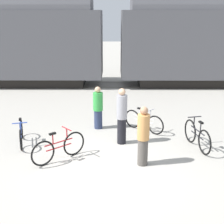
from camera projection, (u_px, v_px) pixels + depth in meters
ground_plane at (109, 166)px, 8.72m from camera, size 80.00×80.00×0.00m
freight_train at (112, 34)px, 17.71m from camera, size 27.56×2.88×5.60m
rail_near at (111, 87)px, 17.92m from camera, size 39.56×0.07×0.01m
rail_far at (112, 82)px, 19.29m from camera, size 39.56×0.07×0.01m
bicycle_blue at (21, 133)px, 10.10m from camera, size 0.54×1.65×0.83m
bicycle_maroon at (59, 148)px, 8.94m from camera, size 1.36×1.22×0.92m
bicycle_black at (197, 136)px, 9.77m from camera, size 0.50×1.70×0.96m
bicycle_silver at (144, 121)px, 11.20m from camera, size 1.31×1.18×0.86m
person_in_grey at (122, 116)px, 9.96m from camera, size 0.34×0.34×1.84m
person_in_tan at (143, 136)px, 8.54m from camera, size 0.34×0.34×1.70m
person_in_green at (98, 108)px, 11.34m from camera, size 0.35×0.35×1.58m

